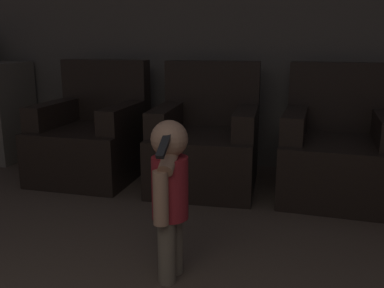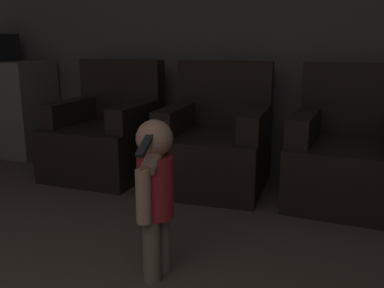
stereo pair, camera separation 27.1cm
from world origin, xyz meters
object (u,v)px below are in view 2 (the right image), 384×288
object	(u,v)px
armchair_left	(107,136)
armchair_right	(349,156)
armchair_middle	(216,145)
person_toddler	(155,187)

from	to	relation	value
armchair_left	armchair_right	size ratio (longest dim) A/B	1.00
armchair_right	armchair_left	bearing A→B (deg)	-176.42
armchair_left	armchair_middle	size ratio (longest dim) A/B	1.00
armchair_left	person_toddler	distance (m)	1.86
armchair_left	armchair_middle	xyz separation A→B (m)	(1.01, -0.00, 0.00)
armchair_middle	person_toddler	distance (m)	1.48
armchair_right	armchair_middle	bearing A→B (deg)	-176.43
armchair_right	person_toddler	world-z (taller)	armchair_right
armchair_left	armchair_middle	bearing A→B (deg)	0.99
person_toddler	armchair_right	bearing A→B (deg)	154.71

